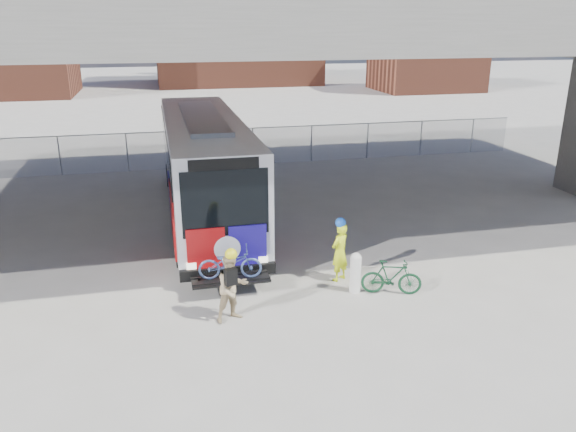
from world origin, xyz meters
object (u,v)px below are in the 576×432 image
object	(u,v)px
bus	(204,159)
bike_parked	(391,277)
cyclist_tan	(232,287)
cyclist_hivis	(340,250)
bollard	(355,271)

from	to	relation	value
bus	bike_parked	world-z (taller)	bus
bus	cyclist_tan	xyz separation A→B (m)	(-0.12, -7.86, -1.25)
cyclist_hivis	bus	bearing A→B (deg)	-98.04
bike_parked	cyclist_tan	bearing A→B (deg)	114.41
bike_parked	cyclist_hivis	bearing A→B (deg)	61.96
cyclist_hivis	cyclist_tan	world-z (taller)	cyclist_tan
cyclist_hivis	bike_parked	size ratio (longest dim) A/B	1.16
bus	cyclist_tan	bearing A→B (deg)	-90.90
bollard	bike_parked	distance (m)	0.94
bollard	cyclist_hivis	world-z (taller)	cyclist_hivis
cyclist_hivis	bollard	bearing A→B (deg)	69.18
bollard	cyclist_tan	world-z (taller)	cyclist_tan
cyclist_tan	bike_parked	bearing A→B (deg)	-13.53
bus	bike_parked	size ratio (longest dim) A/B	8.29
bus	bollard	world-z (taller)	bus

